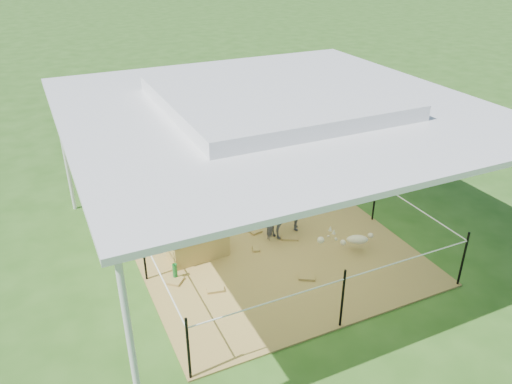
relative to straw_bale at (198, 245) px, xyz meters
name	(u,v)px	position (x,y,z in m)	size (l,w,h in m)	color
ground	(270,248)	(1.27, -0.26, -0.25)	(90.00, 90.00, 0.00)	#2D5919
hay_patch	(270,247)	(1.27, -0.26, -0.24)	(4.60, 4.60, 0.03)	brown
canopy_tent	(272,103)	(1.27, -0.26, 2.44)	(6.30, 6.30, 2.90)	silver
rope_fence	(271,217)	(1.27, -0.26, 0.39)	(4.54, 4.54, 1.00)	black
straw_bale	(198,245)	(0.00, 0.00, 0.00)	(1.00, 0.50, 0.44)	#B59142
dark_cloth	(197,233)	(0.00, 0.00, 0.25)	(1.06, 0.55, 0.06)	black
woman	(201,202)	(0.10, 0.00, 0.82)	(0.44, 0.29, 1.19)	red
green_bottle	(175,271)	(-0.55, -0.45, -0.08)	(0.08, 0.08, 0.28)	#176926
pony	(290,215)	(1.77, -0.07, 0.20)	(0.45, 0.99, 0.84)	#4E4E53
pink_hat	(291,192)	(1.77, -0.07, 0.67)	(0.26, 0.26, 0.12)	pink
foal	(357,238)	(2.59, -1.04, 0.05)	(0.97, 0.54, 0.54)	beige
trash_barrel	(281,108)	(4.55, 5.61, 0.20)	(0.58, 0.58, 0.90)	#1C33D3
picnic_table_near	(217,96)	(3.36, 7.77, 0.13)	(1.81, 1.31, 0.75)	brown
picnic_table_far	(267,78)	(5.97, 9.40, 0.07)	(1.55, 1.12, 0.65)	#562F1D
distant_person	(228,89)	(3.77, 7.79, 0.33)	(0.56, 0.44, 1.16)	blue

